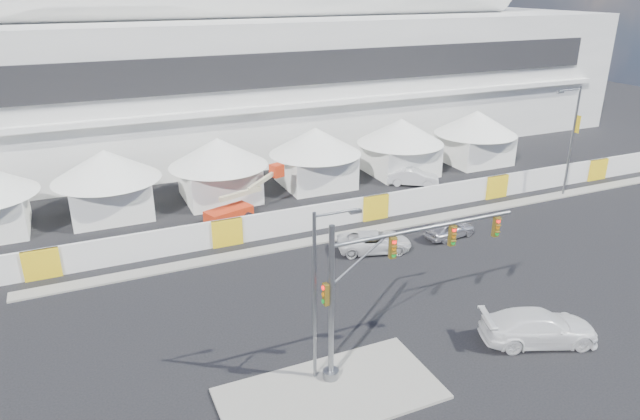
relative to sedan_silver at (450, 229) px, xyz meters
name	(u,v)px	position (x,y,z in m)	size (l,w,h in m)	color
ground	(407,330)	(-9.32, -9.14, -0.68)	(160.00, 160.00, 0.00)	black
median_island	(330,394)	(-15.32, -12.14, -0.60)	(10.00, 5.00, 0.15)	gray
far_curb	(529,201)	(10.68, 3.36, -0.62)	(80.00, 1.20, 0.12)	gray
stadium	(284,57)	(-0.62, 32.36, 8.77)	(80.00, 24.80, 21.98)	silver
tent_row	(268,158)	(-8.82, 14.86, 2.47)	(53.40, 8.40, 5.40)	white
hoarding_fence	(375,207)	(-3.32, 5.36, 0.32)	(70.00, 0.25, 2.00)	white
scaffold_tower	(559,74)	(36.68, 26.86, 5.32)	(4.40, 4.40, 12.00)	#595B60
sedan_silver	(450,229)	(0.00, 0.00, 0.00)	(3.99, 1.60, 1.36)	silver
pickup_curb	(374,241)	(-6.18, 0.26, 0.04)	(5.16, 2.38, 1.43)	silver
pickup_near	(539,327)	(-3.65, -12.74, 0.19)	(6.02, 2.45, 1.75)	white
lot_car_a	(413,177)	(3.91, 11.09, 0.09)	(4.68, 1.63, 1.54)	silver
traffic_mast	(371,289)	(-12.83, -11.20, 3.80)	(10.07, 0.76, 7.83)	slate
streetlight_median	(319,286)	(-15.27, -10.77, 4.28)	(2.32, 0.23, 8.37)	slate
streetlight_curb	(571,134)	(14.37, 3.36, 4.86)	(2.83, 0.64, 9.55)	gray
boom_lift	(237,209)	(-13.37, 9.46, 0.31)	(7.48, 2.73, 3.67)	red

